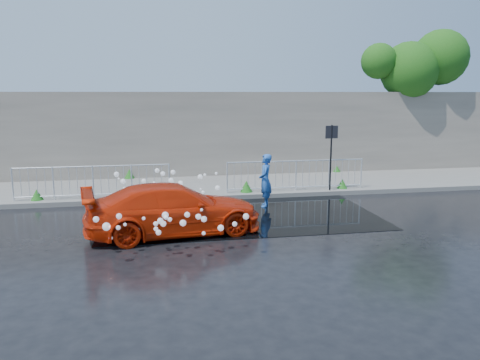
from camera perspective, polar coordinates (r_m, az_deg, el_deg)
The scene contains 13 objects.
ground at distance 13.16m, azimuth -1.48°, elevation -5.32°, with size 90.00×90.00×0.00m, color black.
pavement at distance 17.97m, azimuth -3.98°, elevation -0.79°, with size 30.00×4.00×0.15m, color #62625E.
curb at distance 16.02m, azimuth -3.16°, elevation -2.15°, with size 30.00×0.25×0.16m, color #62625E.
retaining_wall at distance 19.88m, azimuth -4.77°, elevation 5.61°, with size 30.00×0.60×3.50m, color #6B645A.
puddle at distance 14.19m, azimuth -0.11°, elevation -4.12°, with size 8.00×5.00×0.01m, color black.
sign_post at distance 16.89m, azimuth 11.05°, elevation 3.98°, with size 0.45×0.06×2.50m.
tree at distance 23.26m, azimuth 21.01°, elevation 12.97°, with size 5.04×2.59×6.45m.
railing_left at distance 16.24m, azimuth -17.48°, elevation -0.10°, with size 5.05×0.05×1.10m.
railing_right at distance 16.86m, azimuth 6.83°, elevation 0.69°, with size 5.05×0.05×1.10m.
weeds at distance 17.37m, azimuth -4.69°, elevation -0.34°, with size 12.17×3.93×0.41m.
water_spray at distance 12.97m, azimuth -9.25°, elevation -2.23°, with size 3.45×5.71×1.06m.
red_car at distance 12.18m, azimuth -8.06°, elevation -3.54°, with size 1.84×4.52×1.31m, color red.
person at distance 14.98m, azimuth 3.10°, elevation -0.05°, with size 0.62×0.41×1.70m, color blue.
Camera 1 is at (-1.97, -12.51, 3.60)m, focal length 35.00 mm.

